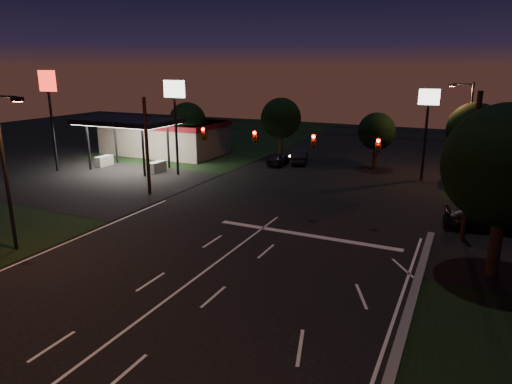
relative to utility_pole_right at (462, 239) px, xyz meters
The scene contains 20 objects.
ground 19.21m from the utility_pole_right, 128.66° to the right, with size 140.00×140.00×0.00m, color black.
cross_street_left 32.02m from the utility_pole_right, behind, with size 20.00×16.00×0.02m, color black.
stop_bar 9.66m from the utility_pole_right, 158.75° to the right, with size 12.00×0.50×0.01m, color silver.
utility_pole_right is the anchor object (origin of this frame).
utility_pole_left 24.00m from the utility_pole_right, behind, with size 0.28×0.28×8.00m, color black.
signal_span 13.20m from the utility_pole_right, behind, with size 24.00×0.40×1.56m.
gas_station 37.27m from the utility_pole_right, 155.56° to the left, with size 14.20×16.10×5.25m.
pole_sign_left_near 27.82m from the utility_pole_right, 164.93° to the left, with size 2.20×0.30×9.10m.
pole_sign_left_far 38.87m from the utility_pole_right, behind, with size 2.00×0.30×10.00m.
pole_sign_right 16.73m from the utility_pole_right, 104.93° to the left, with size 1.80×0.30×8.40m.
street_light_left 27.14m from the utility_pole_right, 150.78° to the right, with size 2.20×0.35×9.00m.
street_light_right_far 17.81m from the utility_pole_right, 92.57° to the left, with size 2.20×0.35×9.00m.
tree_right_near 7.61m from the utility_pole_right, 72.47° to the right, with size 6.00×6.00×8.76m.
tree_far_a 33.84m from the utility_pole_right, 153.24° to the left, with size 4.20×4.20×6.42m.
tree_far_b 28.04m from the utility_pole_right, 136.25° to the left, with size 4.60×4.60×6.98m.
tree_far_c 20.58m from the utility_pole_right, 116.39° to the left, with size 3.80×3.80×5.86m.
tree_far_d 16.84m from the utility_pole_right, 89.92° to the left, with size 4.80×4.80×7.30m.
car_oncoming_a 24.33m from the utility_pole_right, 140.52° to the left, with size 1.58×3.92×1.34m, color black.
car_oncoming_b 24.41m from the utility_pole_right, 134.23° to the left, with size 1.51×4.34×1.43m, color black.
car_cross 2.58m from the utility_pole_right, 61.95° to the left, with size 1.99×4.91×1.42m, color black.
Camera 1 is at (11.76, -14.43, 10.30)m, focal length 32.00 mm.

